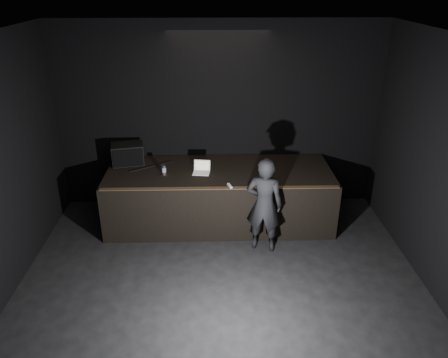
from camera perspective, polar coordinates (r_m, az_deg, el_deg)
name	(u,v)px	position (r m, az deg, el deg)	size (l,w,h in m)	color
ground	(223,325)	(6.02, -0.15, -18.54)	(7.00, 7.00, 0.00)	black
room_walls	(223,186)	(4.85, -0.18, -0.97)	(6.10, 7.10, 3.52)	black
stage_riser	(219,196)	(7.97, -0.61, -2.19)	(4.00, 1.50, 1.00)	black
riser_lip	(220,188)	(7.11, -0.54, -1.18)	(3.92, 0.10, 0.01)	brown
stage_monitor	(128,154)	(8.18, -12.46, 3.21)	(0.63, 0.52, 0.38)	black
cable	(152,167)	(8.01, -9.43, 1.60)	(0.02, 0.02, 0.87)	black
laptop	(202,170)	(7.68, -2.95, 1.24)	(0.32, 0.29, 0.20)	white
beer_can	(164,170)	(7.64, -7.85, 1.16)	(0.07, 0.07, 0.18)	silver
plastic_cup	(261,172)	(7.61, 4.92, 0.92)	(0.08, 0.08, 0.10)	white
wii_remote	(230,186)	(7.16, 0.75, -0.91)	(0.04, 0.17, 0.03)	white
person	(264,205)	(7.03, 5.28, -3.41)	(0.59, 0.39, 1.62)	black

